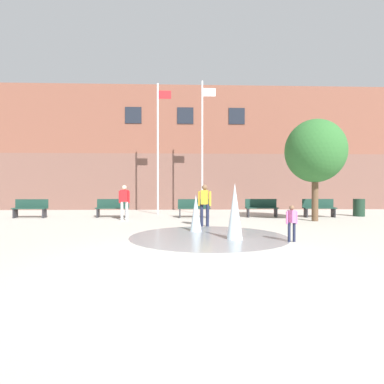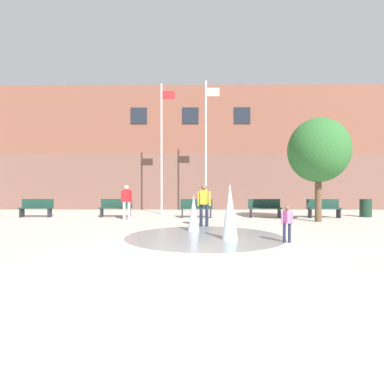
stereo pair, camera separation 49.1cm
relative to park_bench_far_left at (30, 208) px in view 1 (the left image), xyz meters
The scene contains 15 objects.
ground_plane 11.95m from the park_bench_far_left, 50.02° to the right, with size 100.00×100.00×0.00m, color #B2ADA3.
library_building 11.96m from the park_bench_far_left, 47.48° to the left, with size 36.00×6.05×8.47m.
splash_fountain 10.35m from the park_bench_far_left, 35.03° to the right, with size 4.72×4.72×1.59m.
park_bench_far_left is the anchor object (origin of this frame).
park_bench_under_left_flagpole 3.98m from the park_bench_far_left, ahead, with size 1.60×0.44×0.91m.
park_bench_under_right_flagpole 8.04m from the park_bench_far_left, ahead, with size 1.60×0.44×0.91m.
park_bench_near_trashcan 11.45m from the park_bench_far_left, ahead, with size 1.60×0.44×0.91m.
park_bench_far_right 14.33m from the park_bench_far_left, ahead, with size 1.60×0.44×0.91m.
child_with_pink_shirt 12.53m from the park_bench_far_left, 33.90° to the right, with size 0.31×0.24×0.99m.
adult_near_bench 9.06m from the park_bench_far_left, 23.46° to the right, with size 0.50×0.39×1.59m.
adult_in_red 5.00m from the park_bench_far_left, 14.46° to the right, with size 0.50×0.27×1.59m.
flagpole_left 7.26m from the park_bench_far_left, 17.02° to the left, with size 0.80×0.10×7.31m.
flagpole_right 9.49m from the park_bench_far_left, 12.27° to the left, with size 0.80×0.10×7.47m.
trash_can 16.62m from the park_bench_far_left, ahead, with size 0.56×0.56×0.90m, color #193323.
street_tree_near_building 13.71m from the park_bench_far_left, ahead, with size 2.61×2.61×4.49m.
Camera 1 is at (-0.24, -5.79, 1.44)m, focal length 28.00 mm.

